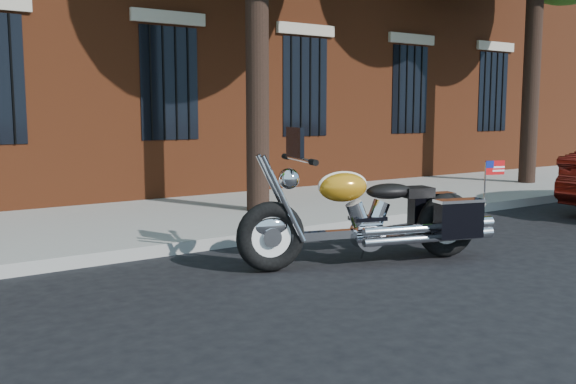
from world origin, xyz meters
TOP-DOWN VIEW (x-y plane):
  - ground at (0.00, 0.00)m, footprint 120.00×120.00m
  - curb at (0.00, 1.38)m, footprint 40.00×0.16m
  - sidewalk at (0.00, 3.26)m, footprint 40.00×3.60m
  - motorcycle at (0.01, -0.38)m, footprint 2.87×1.42m

SIDE VIEW (x-z plane):
  - ground at x=0.00m, z-range 0.00..0.00m
  - curb at x=0.00m, z-range 0.00..0.15m
  - sidewalk at x=0.00m, z-range 0.00..0.15m
  - motorcycle at x=0.01m, z-range -0.25..1.29m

